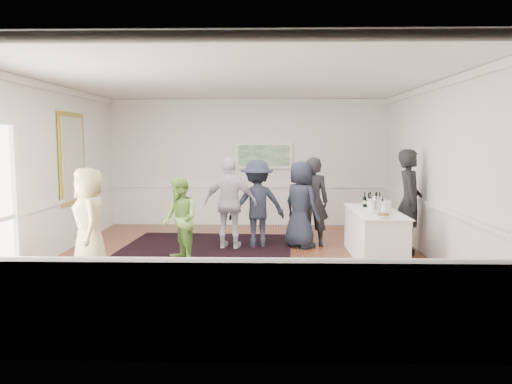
{
  "coord_description": "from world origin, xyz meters",
  "views": [
    {
      "loc": [
        0.49,
        -8.69,
        2.18
      ],
      "look_at": [
        0.28,
        0.2,
        1.24
      ],
      "focal_mm": 35.0,
      "sensor_mm": 36.0,
      "label": 1
    }
  ],
  "objects_px": {
    "bartender": "(409,202)",
    "guest_tan": "(89,221)",
    "guest_lilac": "(230,203)",
    "nut_bowl": "(383,216)",
    "ice_bucket": "(377,203)",
    "guest_navy": "(301,204)",
    "guest_green": "(180,219)",
    "guest_dark_b": "(312,202)",
    "serving_table": "(374,234)",
    "guest_dark_a": "(257,204)"
  },
  "relations": [
    {
      "from": "guest_navy",
      "to": "guest_tan",
      "type": "bearing_deg",
      "value": 79.51
    },
    {
      "from": "guest_green",
      "to": "nut_bowl",
      "type": "height_order",
      "value": "guest_green"
    },
    {
      "from": "guest_lilac",
      "to": "guest_navy",
      "type": "xyz_separation_m",
      "value": [
        1.42,
        0.18,
        -0.04
      ]
    },
    {
      "from": "serving_table",
      "to": "guest_lilac",
      "type": "height_order",
      "value": "guest_lilac"
    },
    {
      "from": "guest_lilac",
      "to": "nut_bowl",
      "type": "distance_m",
      "value": 3.1
    },
    {
      "from": "serving_table",
      "to": "guest_tan",
      "type": "distance_m",
      "value": 5.03
    },
    {
      "from": "guest_lilac",
      "to": "guest_navy",
      "type": "distance_m",
      "value": 1.43
    },
    {
      "from": "nut_bowl",
      "to": "guest_lilac",
      "type": "bearing_deg",
      "value": 149.6
    },
    {
      "from": "guest_navy",
      "to": "nut_bowl",
      "type": "distance_m",
      "value": 2.15
    },
    {
      "from": "guest_dark_a",
      "to": "nut_bowl",
      "type": "distance_m",
      "value": 2.75
    },
    {
      "from": "guest_green",
      "to": "ice_bucket",
      "type": "bearing_deg",
      "value": 67.94
    },
    {
      "from": "guest_navy",
      "to": "nut_bowl",
      "type": "relative_size",
      "value": 6.66
    },
    {
      "from": "bartender",
      "to": "guest_dark_b",
      "type": "height_order",
      "value": "bartender"
    },
    {
      "from": "guest_green",
      "to": "guest_dark_b",
      "type": "distance_m",
      "value": 2.84
    },
    {
      "from": "guest_green",
      "to": "guest_dark_a",
      "type": "bearing_deg",
      "value": 101.72
    },
    {
      "from": "guest_dark_a",
      "to": "nut_bowl",
      "type": "relative_size",
      "value": 6.75
    },
    {
      "from": "serving_table",
      "to": "guest_dark_a",
      "type": "relative_size",
      "value": 1.23
    },
    {
      "from": "ice_bucket",
      "to": "guest_dark_a",
      "type": "bearing_deg",
      "value": 163.23
    },
    {
      "from": "guest_lilac",
      "to": "guest_dark_b",
      "type": "bearing_deg",
      "value": -161.81
    },
    {
      "from": "bartender",
      "to": "ice_bucket",
      "type": "xyz_separation_m",
      "value": [
        -0.65,
        -0.18,
        -0.0
      ]
    },
    {
      "from": "bartender",
      "to": "guest_dark_a",
      "type": "relative_size",
      "value": 1.13
    },
    {
      "from": "bartender",
      "to": "guest_tan",
      "type": "distance_m",
      "value": 5.82
    },
    {
      "from": "guest_lilac",
      "to": "guest_dark_b",
      "type": "xyz_separation_m",
      "value": [
        1.66,
        0.29,
        -0.0
      ]
    },
    {
      "from": "bartender",
      "to": "guest_navy",
      "type": "height_order",
      "value": "bartender"
    },
    {
      "from": "serving_table",
      "to": "guest_navy",
      "type": "bearing_deg",
      "value": 144.94
    },
    {
      "from": "ice_bucket",
      "to": "guest_tan",
      "type": "bearing_deg",
      "value": -164.2
    },
    {
      "from": "serving_table",
      "to": "guest_lilac",
      "type": "bearing_deg",
      "value": 164.87
    },
    {
      "from": "serving_table",
      "to": "bartender",
      "type": "relative_size",
      "value": 1.09
    },
    {
      "from": "guest_tan",
      "to": "ice_bucket",
      "type": "bearing_deg",
      "value": 78.13
    },
    {
      "from": "bartender",
      "to": "guest_tan",
      "type": "xyz_separation_m",
      "value": [
        -5.6,
        -1.58,
        -0.13
      ]
    },
    {
      "from": "serving_table",
      "to": "bartender",
      "type": "xyz_separation_m",
      "value": [
        0.73,
        0.4,
        0.56
      ]
    },
    {
      "from": "serving_table",
      "to": "nut_bowl",
      "type": "distance_m",
      "value": 0.96
    },
    {
      "from": "bartender",
      "to": "guest_lilac",
      "type": "height_order",
      "value": "bartender"
    },
    {
      "from": "bartender",
      "to": "guest_green",
      "type": "relative_size",
      "value": 1.31
    },
    {
      "from": "nut_bowl",
      "to": "guest_tan",
      "type": "bearing_deg",
      "value": -175.83
    },
    {
      "from": "guest_navy",
      "to": "bartender",
      "type": "bearing_deg",
      "value": -145.17
    },
    {
      "from": "guest_tan",
      "to": "guest_navy",
      "type": "height_order",
      "value": "guest_navy"
    },
    {
      "from": "nut_bowl",
      "to": "bartender",
      "type": "bearing_deg",
      "value": 57.73
    },
    {
      "from": "ice_bucket",
      "to": "serving_table",
      "type": "bearing_deg",
      "value": -110.75
    },
    {
      "from": "guest_dark_a",
      "to": "guest_navy",
      "type": "xyz_separation_m",
      "value": [
        0.88,
        0.02,
        -0.01
      ]
    },
    {
      "from": "guest_tan",
      "to": "guest_green",
      "type": "xyz_separation_m",
      "value": [
        1.33,
        0.83,
        -0.1
      ]
    },
    {
      "from": "ice_bucket",
      "to": "nut_bowl",
      "type": "xyz_separation_m",
      "value": [
        -0.12,
        -1.05,
        -0.08
      ]
    },
    {
      "from": "guest_tan",
      "to": "guest_lilac",
      "type": "bearing_deg",
      "value": 104.08
    },
    {
      "from": "bartender",
      "to": "ice_bucket",
      "type": "bearing_deg",
      "value": 119.37
    },
    {
      "from": "bartender",
      "to": "guest_navy",
      "type": "relative_size",
      "value": 1.14
    },
    {
      "from": "guest_tan",
      "to": "guest_navy",
      "type": "distance_m",
      "value": 4.14
    },
    {
      "from": "serving_table",
      "to": "bartender",
      "type": "height_order",
      "value": "bartender"
    },
    {
      "from": "guest_tan",
      "to": "nut_bowl",
      "type": "relative_size",
      "value": 6.59
    },
    {
      "from": "guest_tan",
      "to": "guest_dark_b",
      "type": "bearing_deg",
      "value": 92.44
    },
    {
      "from": "serving_table",
      "to": "guest_lilac",
      "type": "relative_size",
      "value": 1.19
    }
  ]
}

